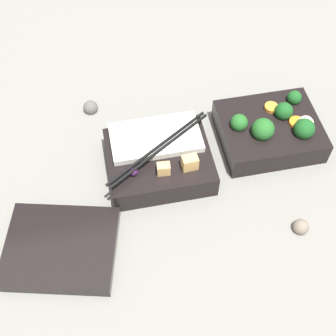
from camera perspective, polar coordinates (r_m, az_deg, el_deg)
ground_plane at (r=0.83m, az=5.87°, el=1.47°), size 3.00×3.00×0.00m
bento_tray_vegetable at (r=0.85m, az=12.40°, el=4.58°), size 0.17×0.14×0.07m
bento_tray_rice at (r=0.79m, az=-1.11°, el=1.14°), size 0.19×0.14×0.07m
bento_lid at (r=0.74m, az=-12.95°, el=-9.45°), size 0.20×0.18×0.02m
pebble_2 at (r=0.77m, az=15.86°, el=-6.93°), size 0.03×0.03×0.03m
pebble_3 at (r=0.90m, az=-9.42°, el=7.26°), size 0.03×0.03×0.03m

